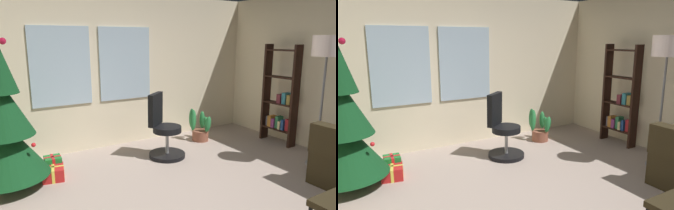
# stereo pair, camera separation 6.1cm
# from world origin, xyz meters

# --- Properties ---
(wall_back_with_windows) EXTENTS (5.26, 0.12, 2.53)m
(wall_back_with_windows) POSITION_xyz_m (-0.02, 2.63, 1.27)
(wall_back_with_windows) COLOR beige
(wall_back_with_windows) RESTS_ON ground_plane
(holiday_tree) EXTENTS (0.99, 0.99, 2.31)m
(holiday_tree) POSITION_xyz_m (-1.81, 1.75, 0.78)
(holiday_tree) COLOR #4C331E
(holiday_tree) RESTS_ON ground_plane
(gift_box_red) EXTENTS (0.32, 0.36, 0.17)m
(gift_box_red) POSITION_xyz_m (-1.30, 1.74, 0.08)
(gift_box_red) COLOR red
(gift_box_red) RESTS_ON ground_plane
(gift_box_green) EXTENTS (0.23, 0.23, 0.24)m
(gift_box_green) POSITION_xyz_m (-1.26, 1.94, 0.11)
(gift_box_green) COLOR #1E722D
(gift_box_green) RESTS_ON ground_plane
(office_chair) EXTENTS (0.58, 0.58, 0.99)m
(office_chair) POSITION_xyz_m (0.35, 1.67, 0.38)
(office_chair) COLOR black
(office_chair) RESTS_ON ground_plane
(bookshelf) EXTENTS (0.18, 0.64, 1.71)m
(bookshelf) POSITION_xyz_m (2.42, 1.21, 0.76)
(bookshelf) COLOR black
(bookshelf) RESTS_ON ground_plane
(floor_lamp) EXTENTS (0.40, 0.40, 1.85)m
(floor_lamp) POSITION_xyz_m (2.06, 0.22, 1.60)
(floor_lamp) COLOR slate
(floor_lamp) RESTS_ON ground_plane
(potted_plant) EXTENTS (0.41, 0.49, 0.60)m
(potted_plant) POSITION_xyz_m (1.32, 2.03, 0.22)
(potted_plant) COLOR brown
(potted_plant) RESTS_ON ground_plane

